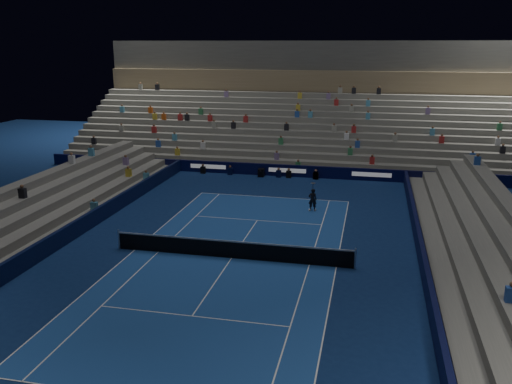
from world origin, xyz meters
name	(u,v)px	position (x,y,z in m)	size (l,w,h in m)	color
ground	(232,258)	(0.00, 0.00, 0.00)	(90.00, 90.00, 0.00)	#0D204F
court_surface	(232,258)	(0.00, 0.00, 0.01)	(10.97, 23.77, 0.01)	navy
sponsor_barrier_far	(287,171)	(0.00, 18.50, 0.50)	(44.00, 0.25, 1.00)	black
sponsor_barrier_east	(424,265)	(9.70, 0.00, 0.50)	(0.25, 37.00, 1.00)	#080B32
sponsor_barrier_west	(65,236)	(-9.70, 0.00, 0.50)	(0.25, 37.00, 1.00)	#081032
grandstand_main	(303,122)	(0.00, 27.90, 3.38)	(44.00, 15.20, 11.20)	slate
grandstand_east	(501,263)	(13.17, 0.00, 0.92)	(5.00, 37.00, 2.50)	slate
grandstand_west	(10,224)	(-13.17, 0.00, 0.92)	(5.00, 37.00, 2.50)	slate
tennis_net	(232,249)	(0.00, 0.00, 0.50)	(12.90, 0.10, 1.10)	#B2B2B7
tennis_player	(313,200)	(3.19, 9.25, 0.77)	(0.56, 0.37, 1.54)	black
broadcast_camera	(261,173)	(-2.17, 17.94, 0.35)	(0.54, 0.99, 0.68)	black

